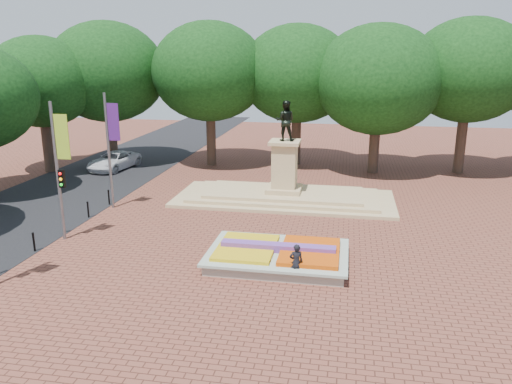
{
  "coord_description": "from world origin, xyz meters",
  "views": [
    {
      "loc": [
        3.84,
        -22.86,
        9.22
      ],
      "look_at": [
        -0.72,
        1.85,
        2.2
      ],
      "focal_mm": 35.0,
      "sensor_mm": 36.0,
      "label": 1
    }
  ],
  "objects": [
    {
      "name": "monument",
      "position": [
        0.0,
        8.0,
        0.88
      ],
      "size": [
        14.0,
        6.0,
        6.4
      ],
      "color": "tan",
      "rests_on": "ground"
    },
    {
      "name": "ground",
      "position": [
        0.0,
        0.0,
        0.0
      ],
      "size": [
        90.0,
        90.0,
        0.0
      ],
      "primitive_type": "plane",
      "color": "brown",
      "rests_on": "ground"
    },
    {
      "name": "asphalt_street",
      "position": [
        -15.0,
        5.0,
        0.01
      ],
      "size": [
        9.0,
        90.0,
        0.02
      ],
      "primitive_type": "cube",
      "color": "black",
      "rests_on": "ground"
    },
    {
      "name": "flower_bed",
      "position": [
        1.03,
        -2.0,
        0.38
      ],
      "size": [
        6.3,
        4.3,
        0.91
      ],
      "color": "gray",
      "rests_on": "ground"
    },
    {
      "name": "tree_row_back",
      "position": [
        2.33,
        18.0,
        6.67
      ],
      "size": [
        44.8,
        8.8,
        10.43
      ],
      "color": "#382A1E",
      "rests_on": "ground"
    },
    {
      "name": "banner_poles",
      "position": [
        -10.08,
        -1.31,
        3.88
      ],
      "size": [
        0.88,
        11.17,
        7.0
      ],
      "color": "slate",
      "rests_on": "ground"
    },
    {
      "name": "pedestrian",
      "position": [
        2.0,
        -3.62,
        0.8
      ],
      "size": [
        0.66,
        0.52,
        1.59
      ],
      "primitive_type": "imported",
      "rotation": [
        0.0,
        0.0,
        3.4
      ],
      "color": "black",
      "rests_on": "ground"
    },
    {
      "name": "van",
      "position": [
        -14.86,
        14.35,
        0.71
      ],
      "size": [
        3.09,
        5.42,
        1.42
      ],
      "primitive_type": "imported",
      "rotation": [
        0.0,
        0.0,
        -0.15
      ],
      "color": "silver",
      "rests_on": "ground"
    },
    {
      "name": "bollard_row",
      "position": [
        -10.7,
        -1.5,
        0.53
      ],
      "size": [
        0.12,
        13.12,
        0.98
      ],
      "color": "black",
      "rests_on": "ground"
    }
  ]
}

